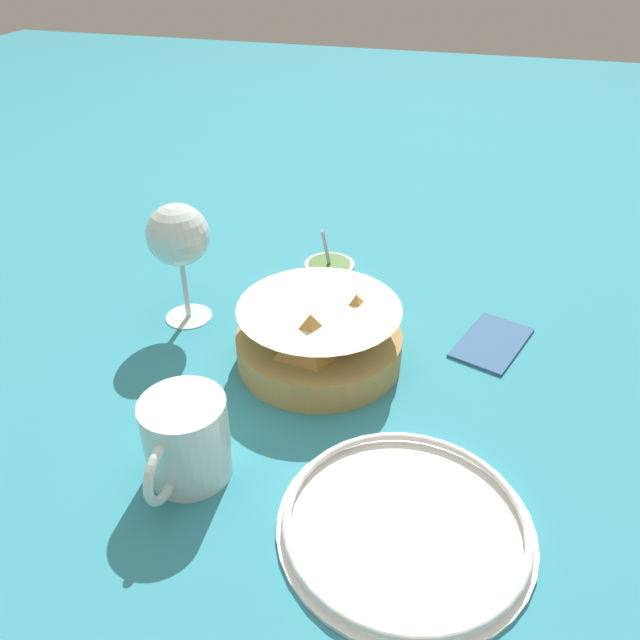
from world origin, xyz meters
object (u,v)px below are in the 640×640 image
beer_mug (186,442)px  side_plate (405,523)px  food_basket (321,337)px  sauce_cup (329,275)px  wine_glass (178,238)px

beer_mug → side_plate: (0.01, 0.22, -0.03)m
food_basket → beer_mug: food_basket is taller
food_basket → beer_mug: size_ratio=1.70×
sauce_cup → beer_mug: size_ratio=0.95×
sauce_cup → beer_mug: (0.38, -0.04, 0.02)m
wine_glass → beer_mug: size_ratio=1.39×
food_basket → side_plate: bearing=33.2°
food_basket → beer_mug: (0.21, -0.07, 0.01)m
side_plate → wine_glass: bearing=-127.4°
food_basket → wine_glass: 0.22m
food_basket → side_plate: size_ratio=0.86×
food_basket → sauce_cup: 0.18m
beer_mug → side_plate: bearing=88.0°
sauce_cup → side_plate: sauce_cup is taller
side_plate → beer_mug: bearing=-92.0°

